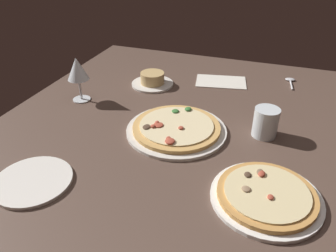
{
  "coord_description": "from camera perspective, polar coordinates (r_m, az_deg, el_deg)",
  "views": [
    {
      "loc": [
        -79.14,
        -30.87,
        59.87
      ],
      "look_at": [
        2.31,
        -1.97,
        7.0
      ],
      "focal_mm": 35.62,
      "sensor_mm": 36.0,
      "label": 1
    }
  ],
  "objects": [
    {
      "name": "pizza_main",
      "position": [
        1.04,
        1.43,
        -0.42
      ],
      "size": [
        31.25,
        31.25,
        3.37
      ],
      "color": "silver",
      "rests_on": "dining_table"
    },
    {
      "name": "spoon",
      "position": [
        1.47,
        20.22,
        7.25
      ],
      "size": [
        11.42,
        4.32,
        1.0
      ],
      "color": "silver",
      "rests_on": "dining_table"
    },
    {
      "name": "paper_menu",
      "position": [
        1.39,
        9.05,
        7.51
      ],
      "size": [
        16.29,
        22.17,
        0.3
      ],
      "primitive_type": "cube",
      "rotation": [
        0.0,
        0.0,
        0.19
      ],
      "color": "silver",
      "rests_on": "dining_table"
    },
    {
      "name": "side_plate",
      "position": [
        0.91,
        -22.1,
        -8.7
      ],
      "size": [
        19.6,
        19.6,
        0.9
      ],
      "primitive_type": "cylinder",
      "color": "silver",
      "rests_on": "dining_table"
    },
    {
      "name": "pizza_side",
      "position": [
        0.83,
        16.45,
        -11.32
      ],
      "size": [
        26.2,
        26.2,
        3.35
      ],
      "color": "white",
      "rests_on": "dining_table"
    },
    {
      "name": "water_glass",
      "position": [
        1.05,
        16.34,
        0.43
      ],
      "size": [
        7.54,
        7.54,
        9.07
      ],
      "color": "silver",
      "rests_on": "dining_table"
    },
    {
      "name": "wine_glass_far",
      "position": [
        1.23,
        -15.24,
        9.19
      ],
      "size": [
        7.64,
        7.64,
        16.17
      ],
      "color": "silver",
      "rests_on": "dining_table"
    },
    {
      "name": "ramekin_on_saucer",
      "position": [
        1.35,
        -2.68,
        7.86
      ],
      "size": [
        16.7,
        16.7,
        5.18
      ],
      "color": "silver",
      "rests_on": "dining_table"
    },
    {
      "name": "dining_table",
      "position": [
        1.03,
        -1.47,
        -2.82
      ],
      "size": [
        150.0,
        110.0,
        4.0
      ],
      "primitive_type": "cube",
      "color": "brown",
      "rests_on": "ground"
    }
  ]
}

